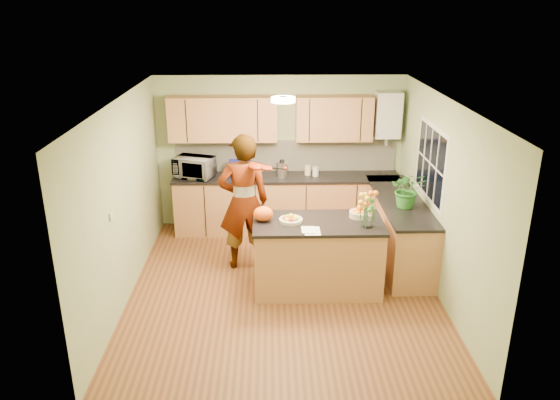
{
  "coord_description": "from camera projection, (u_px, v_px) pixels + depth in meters",
  "views": [
    {
      "loc": [
        -0.18,
        -6.4,
        3.64
      ],
      "look_at": [
        -0.03,
        0.5,
        1.07
      ],
      "focal_mm": 35.0,
      "sensor_mm": 36.0,
      "label": 1
    }
  ],
  "objects": [
    {
      "name": "blue_box",
      "position": [
        240.0,
        169.0,
        8.69
      ],
      "size": [
        0.36,
        0.28,
        0.27
      ],
      "primitive_type": "cube",
      "rotation": [
        0.0,
        0.0,
        0.1
      ],
      "color": "navy",
      "rests_on": "back_counter"
    },
    {
      "name": "back_counter",
      "position": [
        286.0,
        203.0,
        8.94
      ],
      "size": [
        3.64,
        0.62,
        0.94
      ],
      "color": "#B07846",
      "rests_on": "floor"
    },
    {
      "name": "floor",
      "position": [
        283.0,
        288.0,
        7.27
      ],
      "size": [
        4.5,
        4.5,
        0.0
      ],
      "primitive_type": "plane",
      "color": "brown",
      "rests_on": "ground"
    },
    {
      "name": "ceiling_lamp",
      "position": [
        283.0,
        100.0,
        6.69
      ],
      "size": [
        0.3,
        0.3,
        0.07
      ],
      "color": "#FFEABF",
      "rests_on": "ceiling"
    },
    {
      "name": "window_right",
      "position": [
        430.0,
        163.0,
        7.33
      ],
      "size": [
        0.01,
        1.3,
        1.05
      ],
      "color": "silver",
      "rests_on": "wall_right"
    },
    {
      "name": "papers",
      "position": [
        312.0,
        231.0,
        6.67
      ],
      "size": [
        0.19,
        0.27,
        0.01
      ],
      "primitive_type": "cube",
      "color": "white",
      "rests_on": "peninsula_island"
    },
    {
      "name": "violinist",
      "position": [
        244.0,
        202.0,
        7.56
      ],
      "size": [
        0.78,
        0.58,
        1.94
      ],
      "primitive_type": "imported",
      "rotation": [
        0.0,
        0.0,
        3.32
      ],
      "color": "tan",
      "rests_on": "floor"
    },
    {
      "name": "jar_white",
      "position": [
        316.0,
        172.0,
        8.75
      ],
      "size": [
        0.12,
        0.12,
        0.15
      ],
      "primitive_type": "cylinder",
      "rotation": [
        0.0,
        0.0,
        0.26
      ],
      "color": "silver",
      "rests_on": "back_counter"
    },
    {
      "name": "right_counter",
      "position": [
        398.0,
        229.0,
        7.94
      ],
      "size": [
        0.62,
        2.24,
        0.94
      ],
      "color": "#B07846",
      "rests_on": "floor"
    },
    {
      "name": "wall_right",
      "position": [
        442.0,
        199.0,
        6.87
      ],
      "size": [
        0.02,
        4.5,
        2.5
      ],
      "primitive_type": "cube",
      "color": "#95A878",
      "rests_on": "floor"
    },
    {
      "name": "violin",
      "position": [
        257.0,
        167.0,
        7.16
      ],
      "size": [
        0.64,
        0.56,
        0.16
      ],
      "primitive_type": null,
      "rotation": [
        0.17,
        0.0,
        -0.61
      ],
      "color": "#541805",
      "rests_on": "violinist"
    },
    {
      "name": "orange_bowl",
      "position": [
        360.0,
        212.0,
        7.08
      ],
      "size": [
        0.26,
        0.26,
        0.15
      ],
      "color": "beige",
      "rests_on": "peninsula_island"
    },
    {
      "name": "wall_front",
      "position": [
        291.0,
        291.0,
        4.73
      ],
      "size": [
        4.0,
        0.02,
        2.5
      ],
      "primitive_type": "cube",
      "color": "#95A878",
      "rests_on": "floor"
    },
    {
      "name": "kettle",
      "position": [
        282.0,
        169.0,
        8.69
      ],
      "size": [
        0.18,
        0.18,
        0.33
      ],
      "rotation": [
        0.0,
        0.0,
        0.14
      ],
      "color": "#B3B3B7",
      "rests_on": "back_counter"
    },
    {
      "name": "wall_left",
      "position": [
        123.0,
        202.0,
        6.8
      ],
      "size": [
        0.02,
        4.5,
        2.5
      ],
      "primitive_type": "cube",
      "color": "#95A878",
      "rests_on": "floor"
    },
    {
      "name": "fruit_dish",
      "position": [
        291.0,
        219.0,
        6.93
      ],
      "size": [
        0.3,
        0.3,
        0.11
      ],
      "color": "beige",
      "rests_on": "peninsula_island"
    },
    {
      "name": "peninsula_island",
      "position": [
        317.0,
        255.0,
        7.12
      ],
      "size": [
        1.67,
        0.85,
        0.95
      ],
      "color": "#B07846",
      "rests_on": "floor"
    },
    {
      "name": "boiler",
      "position": [
        388.0,
        115.0,
        8.6
      ],
      "size": [
        0.4,
        0.3,
        0.86
      ],
      "color": "silver",
      "rests_on": "wall_back"
    },
    {
      "name": "light_switch",
      "position": [
        111.0,
        216.0,
        6.22
      ],
      "size": [
        0.02,
        0.09,
        0.09
      ],
      "primitive_type": "cube",
      "color": "silver",
      "rests_on": "wall_left"
    },
    {
      "name": "microwave",
      "position": [
        194.0,
        167.0,
        8.66
      ],
      "size": [
        0.7,
        0.58,
        0.33
      ],
      "primitive_type": "imported",
      "rotation": [
        0.0,
        0.0,
        -0.33
      ],
      "color": "silver",
      "rests_on": "back_counter"
    },
    {
      "name": "ceiling",
      "position": [
        284.0,
        101.0,
        6.4
      ],
      "size": [
        4.0,
        4.5,
        0.02
      ],
      "primitive_type": "cube",
      "color": "white",
      "rests_on": "wall_back"
    },
    {
      "name": "flower_vase",
      "position": [
        369.0,
        202.0,
        6.68
      ],
      "size": [
        0.28,
        0.28,
        0.51
      ],
      "rotation": [
        0.0,
        0.0,
        0.11
      ],
      "color": "silver",
      "rests_on": "peninsula_island"
    },
    {
      "name": "potted_plant",
      "position": [
        408.0,
        189.0,
        7.38
      ],
      "size": [
        0.51,
        0.46,
        0.51
      ],
      "primitive_type": "imported",
      "rotation": [
        0.0,
        0.0,
        -0.13
      ],
      "color": "#2C7627",
      "rests_on": "right_counter"
    },
    {
      "name": "jar_cream",
      "position": [
        308.0,
        170.0,
        8.8
      ],
      "size": [
        0.12,
        0.12,
        0.16
      ],
      "primitive_type": "cylinder",
      "rotation": [
        0.0,
        0.0,
        -0.14
      ],
      "color": "beige",
      "rests_on": "back_counter"
    },
    {
      "name": "orange_bag",
      "position": [
        263.0,
        214.0,
        6.95
      ],
      "size": [
        0.31,
        0.29,
        0.19
      ],
      "primitive_type": "ellipsoid",
      "rotation": [
        0.0,
        0.0,
        0.34
      ],
      "color": "#F45814",
      "rests_on": "peninsula_island"
    },
    {
      "name": "wall_back",
      "position": [
        280.0,
        152.0,
        8.94
      ],
      "size": [
        4.0,
        0.02,
        2.5
      ],
      "primitive_type": "cube",
      "color": "#95A878",
      "rests_on": "floor"
    },
    {
      "name": "splashback",
      "position": [
        286.0,
        156.0,
        8.95
      ],
      "size": [
        3.6,
        0.02,
        0.52
      ],
      "primitive_type": "cube",
      "color": "beige",
      "rests_on": "back_counter"
    },
    {
      "name": "upper_cabinets",
      "position": [
        269.0,
        119.0,
        8.57
      ],
      "size": [
        3.2,
        0.34,
        0.7
      ],
      "color": "#B07846",
      "rests_on": "wall_back"
    }
  ]
}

